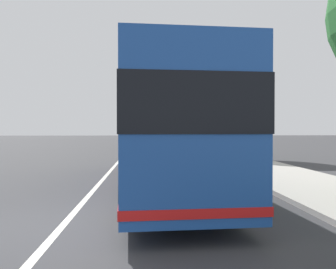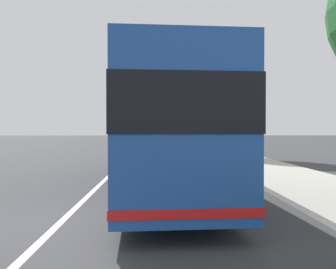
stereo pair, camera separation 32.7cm
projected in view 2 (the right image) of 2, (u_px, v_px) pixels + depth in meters
ground_plane at (59, 224)px, 6.94m from camera, size 220.00×220.00×0.00m
sidewalk_curb at (260, 167)px, 17.16m from camera, size 110.00×3.60×0.14m
lane_divider_line at (117, 168)px, 16.93m from camera, size 110.00×0.16×0.01m
coach_bus at (162, 128)px, 11.21m from camera, size 11.99×3.13×3.55m
car_oncoming at (163, 139)px, 46.37m from camera, size 4.56×1.83×1.53m
car_behind_bus at (156, 141)px, 37.17m from camera, size 4.45×2.14×1.44m
roadside_tree_mid_block at (231, 78)px, 23.29m from camera, size 4.20×4.20×7.57m
utility_pole at (243, 111)px, 21.95m from camera, size 0.20×0.20×6.30m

